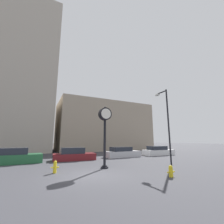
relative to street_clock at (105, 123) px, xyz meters
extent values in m
plane|color=#38383D|center=(-1.73, -1.87, -3.52)|extent=(200.00, 200.00, 0.00)
cube|color=#ADA393|center=(-9.16, 22.13, 11.16)|extent=(13.27, 12.00, 29.36)
cube|color=gray|center=(8.93, 22.13, 1.77)|extent=(20.61, 12.00, 10.58)
cylinder|color=black|center=(0.00, 0.00, -3.46)|extent=(0.59, 0.59, 0.12)
cylinder|color=black|center=(0.00, 0.00, -3.35)|extent=(0.39, 0.39, 0.10)
cylinder|color=black|center=(0.00, 0.00, -1.53)|extent=(0.20, 0.20, 3.55)
cylinder|color=black|center=(0.00, 0.00, 0.77)|extent=(1.04, 0.47, 1.04)
cylinder|color=white|center=(0.00, -0.24, 0.77)|extent=(0.85, 0.02, 0.85)
cylinder|color=white|center=(0.00, 0.24, 0.77)|extent=(0.85, 0.02, 0.85)
sphere|color=black|center=(0.00, 0.00, 1.34)|extent=(0.12, 0.12, 0.12)
cube|color=#236038|center=(-6.67, 5.90, -3.10)|extent=(4.82, 2.08, 0.84)
cube|color=#232833|center=(-6.91, 5.89, -2.38)|extent=(2.69, 1.75, 0.60)
cube|color=maroon|center=(-1.06, 5.98, -3.16)|extent=(4.58, 2.11, 0.72)
cube|color=#232833|center=(-1.29, 5.99, -2.49)|extent=(2.55, 1.78, 0.64)
cube|color=#BCBCC1|center=(5.23, 6.23, -3.14)|extent=(4.85, 1.96, 0.77)
cube|color=#232833|center=(4.99, 6.22, -2.49)|extent=(2.70, 1.65, 0.53)
cube|color=silver|center=(11.35, 6.25, -3.14)|extent=(4.73, 1.96, 0.77)
cube|color=#232833|center=(11.11, 6.25, -2.48)|extent=(2.61, 1.69, 0.54)
cylinder|color=yellow|center=(2.45, -4.33, -3.26)|extent=(0.24, 0.24, 0.52)
sphere|color=yellow|center=(2.45, -4.33, -2.96)|extent=(0.23, 0.23, 0.23)
cylinder|color=yellow|center=(2.25, -4.33, -3.24)|extent=(0.16, 0.08, 0.08)
cylinder|color=yellow|center=(2.64, -4.33, -3.24)|extent=(0.16, 0.08, 0.08)
cylinder|color=yellow|center=(-3.66, -0.15, -3.19)|extent=(0.22, 0.22, 0.66)
sphere|color=yellow|center=(-3.66, -0.15, -2.83)|extent=(0.21, 0.21, 0.21)
cylinder|color=yellow|center=(-3.84, -0.15, -3.16)|extent=(0.14, 0.08, 0.08)
cylinder|color=yellow|center=(-3.48, -0.15, -3.16)|extent=(0.14, 0.08, 0.08)
cylinder|color=black|center=(5.94, -1.12, -0.03)|extent=(0.14, 0.14, 6.98)
cylinder|color=black|center=(5.94, -0.52, 3.35)|extent=(0.11, 1.20, 0.11)
ellipsoid|color=silver|center=(5.94, 0.08, 3.25)|extent=(0.36, 0.60, 0.24)
camera|label=1|loc=(-4.84, -11.25, -1.38)|focal=24.00mm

